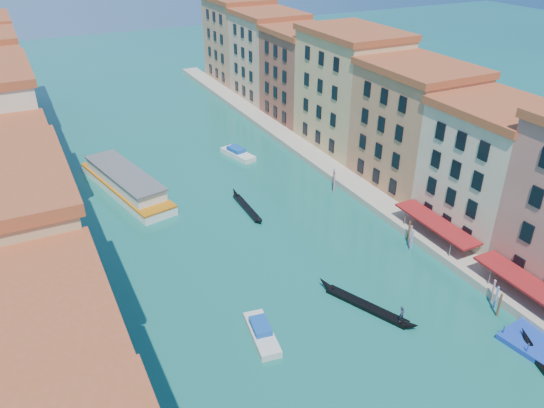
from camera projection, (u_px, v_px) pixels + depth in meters
The scene contains 10 objects.
right_bank_palazzos at pixel (370, 105), 87.36m from camera, with size 12.80×128.40×21.00m.
quay at pixel (326, 166), 88.63m from camera, with size 4.00×140.00×1.00m, color #AEA68C.
restaurant_awnings at pixel (543, 294), 54.55m from camera, with size 3.20×44.55×3.12m.
mooring_poles_right at pixel (476, 285), 58.69m from camera, with size 1.44×54.24×3.20m.
vaporetto_far at pixel (125, 183), 80.66m from camera, with size 9.81×23.20×3.36m.
gondola_fore at pixel (366, 305), 57.00m from camera, with size 6.03×12.04×2.54m.
gondola_far at pixel (246, 207), 76.44m from camera, with size 1.23×11.07×1.57m.
motorboat_mid at pixel (262, 332), 53.08m from camera, with size 3.07×6.89×1.38m.
motorboat_far at pixel (238, 153), 93.02m from camera, with size 4.09×7.71×1.53m.
blue_dock at pixel (541, 347), 51.66m from camera, with size 5.58×7.51×0.57m.
Camera 1 is at (-22.31, -3.30, 37.25)m, focal length 35.00 mm.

